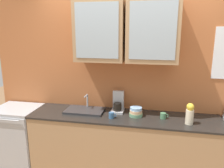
% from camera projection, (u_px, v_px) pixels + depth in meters
% --- Properties ---
extents(back_wall_unit, '(4.00, 0.47, 2.80)m').
position_uv_depth(back_wall_unit, '(128.00, 63.00, 3.12)').
color(back_wall_unit, '#B76638').
rests_on(back_wall_unit, ground_plane).
extents(counter, '(2.54, 0.60, 0.88)m').
position_uv_depth(counter, '(123.00, 145.00, 3.11)').
color(counter, '#A87F56').
rests_on(counter, ground_plane).
extents(sink_faucet, '(0.53, 0.32, 0.22)m').
position_uv_depth(sink_faucet, '(85.00, 110.00, 3.15)').
color(sink_faucet, '#2D2D30').
rests_on(sink_faucet, counter).
extents(bowl_stack, '(0.18, 0.18, 0.12)m').
position_uv_depth(bowl_stack, '(136.00, 112.00, 2.98)').
color(bowl_stack, '#669972').
rests_on(bowl_stack, counter).
extents(vase, '(0.09, 0.09, 0.26)m').
position_uv_depth(vase, '(190.00, 114.00, 2.72)').
color(vase, beige).
rests_on(vase, counter).
extents(cup_near_sink, '(0.10, 0.07, 0.08)m').
position_uv_depth(cup_near_sink, '(112.00, 115.00, 2.91)').
color(cup_near_sink, '#38608C').
rests_on(cup_near_sink, counter).
extents(cup_near_bowls, '(0.11, 0.07, 0.08)m').
position_uv_depth(cup_near_bowls, '(163.00, 116.00, 2.90)').
color(cup_near_bowls, '#4C7F59').
rests_on(cup_near_bowls, counter).
extents(dishwasher, '(0.63, 0.59, 0.88)m').
position_uv_depth(dishwasher, '(19.00, 135.00, 3.40)').
color(dishwasher, '#ADAFB5').
rests_on(dishwasher, ground_plane).
extents(coffee_maker, '(0.17, 0.20, 0.29)m').
position_uv_depth(coffee_maker, '(118.00, 104.00, 3.14)').
color(coffee_maker, '#B7B7BC').
rests_on(coffee_maker, counter).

